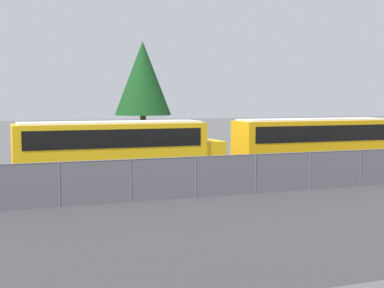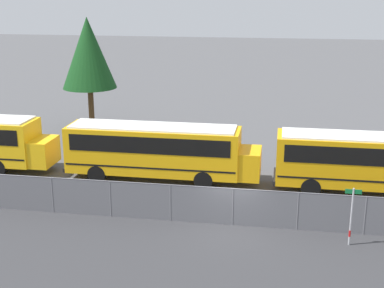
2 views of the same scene
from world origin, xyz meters
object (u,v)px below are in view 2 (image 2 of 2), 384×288
(street_sign, at_px, (351,215))
(tree_1, at_px, (88,53))
(school_bus_3, at_px, (157,148))
(school_bus_4, at_px, (375,160))

(street_sign, relative_size, tree_1, 0.30)
(school_bus_3, distance_m, street_sign, 12.23)
(school_bus_4, bearing_deg, tree_1, 151.11)
(street_sign, bearing_deg, school_bus_3, 146.70)
(school_bus_4, distance_m, tree_1, 23.34)
(school_bus_3, xyz_separation_m, school_bus_4, (12.14, -0.14, 0.00))
(street_sign, xyz_separation_m, tree_1, (-18.20, 17.66, 4.60))
(tree_1, bearing_deg, school_bus_3, -53.91)
(school_bus_4, height_order, street_sign, school_bus_4)
(school_bus_3, relative_size, tree_1, 1.29)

